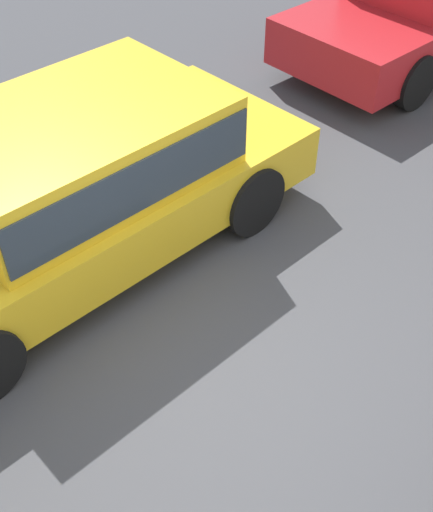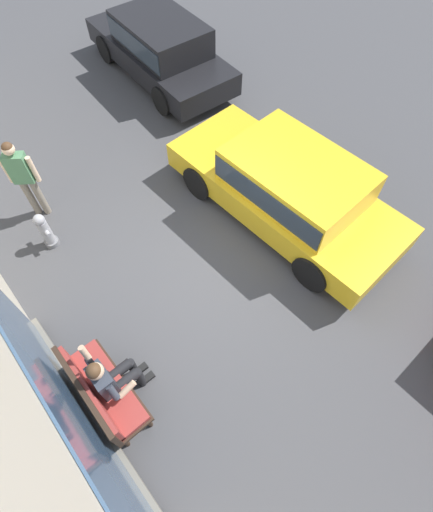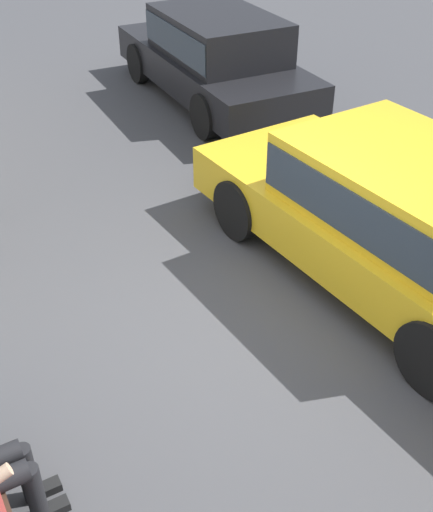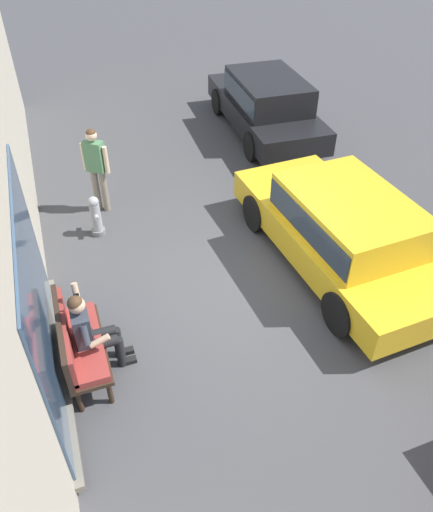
# 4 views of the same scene
# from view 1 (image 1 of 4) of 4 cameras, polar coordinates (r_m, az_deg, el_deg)

# --- Properties ---
(ground_plane) EXTENTS (60.00, 60.00, 0.00)m
(ground_plane) POSITION_cam_1_polar(r_m,az_deg,el_deg) (5.20, -1.88, -8.37)
(ground_plane) COLOR #424244
(parked_car_mid) EXTENTS (4.66, 2.12, 1.42)m
(parked_car_mid) POSITION_cam_1_polar(r_m,az_deg,el_deg) (5.69, -12.56, 6.61)
(parked_car_mid) COLOR gold
(parked_car_mid) RESTS_ON ground_plane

